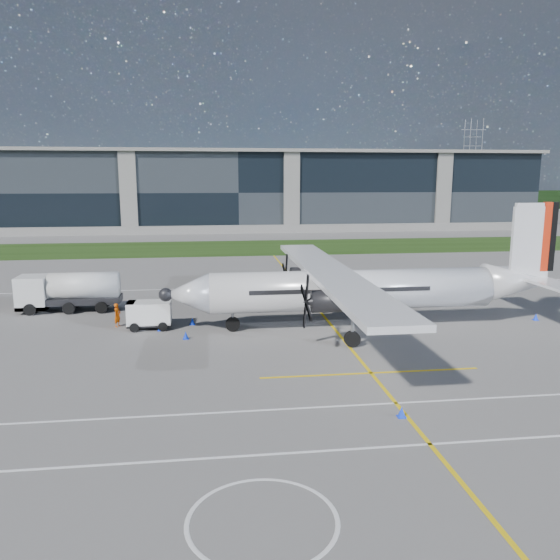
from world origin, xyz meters
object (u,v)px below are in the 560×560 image
(turboprop_aircraft, at_px, (366,266))
(safety_cone_stbdwing, at_px, (294,284))
(pylon_east, at_px, (472,164))
(baggage_tug, at_px, (150,315))
(safety_cone_fwd, at_px, (160,327))
(fuel_tanker_truck, at_px, (62,292))
(safety_cone_tail, at_px, (536,317))
(ground_crew_person, at_px, (117,313))
(safety_cone_nose_port, at_px, (186,335))
(safety_cone_portwing, at_px, (402,412))
(safety_cone_nose_stbd, at_px, (192,321))

(turboprop_aircraft, relative_size, safety_cone_stbdwing, 57.51)
(pylon_east, xyz_separation_m, safety_cone_stbdwing, (-82.53, -132.07, -14.75))
(pylon_east, distance_m, safety_cone_stbdwing, 156.43)
(baggage_tug, xyz_separation_m, safety_cone_fwd, (0.77, -0.73, -0.70))
(pylon_east, relative_size, fuel_tanker_truck, 3.71)
(fuel_tanker_truck, distance_m, safety_cone_fwd, 10.60)
(fuel_tanker_truck, distance_m, safety_cone_stbdwing, 20.86)
(fuel_tanker_truck, xyz_separation_m, safety_cone_tail, (35.24, -7.35, -1.27))
(ground_crew_person, relative_size, safety_cone_tail, 3.82)
(safety_cone_stbdwing, bearing_deg, safety_cone_nose_port, -120.49)
(safety_cone_stbdwing, bearing_deg, safety_cone_tail, -43.04)
(ground_crew_person, xyz_separation_m, safety_cone_nose_port, (4.87, -3.64, -0.71))
(safety_cone_stbdwing, xyz_separation_m, safety_cone_tail, (15.76, -14.72, 0.00))
(ground_crew_person, bearing_deg, turboprop_aircraft, -70.56)
(safety_cone_nose_port, bearing_deg, baggage_tug, 131.51)
(safety_cone_portwing, bearing_deg, baggage_tug, 127.84)
(ground_crew_person, xyz_separation_m, safety_cone_fwd, (3.06, -1.46, -0.71))
(safety_cone_nose_port, bearing_deg, safety_cone_tail, 3.54)
(turboprop_aircraft, relative_size, fuel_tanker_truck, 3.56)
(ground_crew_person, relative_size, safety_cone_stbdwing, 3.82)
(fuel_tanker_truck, distance_m, ground_crew_person, 7.30)
(safety_cone_portwing, height_order, safety_cone_nose_stbd, same)
(safety_cone_portwing, bearing_deg, pylon_east, 63.00)
(safety_cone_fwd, bearing_deg, baggage_tug, 136.67)
(safety_cone_nose_port, relative_size, safety_cone_fwd, 1.00)
(safety_cone_stbdwing, distance_m, safety_cone_nose_stbd, 15.80)
(safety_cone_tail, height_order, safety_cone_fwd, same)
(turboprop_aircraft, bearing_deg, safety_cone_portwing, -99.71)
(baggage_tug, relative_size, ground_crew_person, 1.65)
(safety_cone_portwing, distance_m, safety_cone_nose_port, 16.40)
(pylon_east, xyz_separation_m, safety_cone_portwing, (-82.26, -161.46, -14.75))
(safety_cone_stbdwing, bearing_deg, pylon_east, 58.00)
(safety_cone_tail, bearing_deg, safety_cone_nose_stbd, 175.60)
(pylon_east, distance_m, turboprop_aircraft, 167.52)
(baggage_tug, xyz_separation_m, safety_cone_tail, (27.93, -1.34, -0.70))
(safety_cone_tail, xyz_separation_m, safety_cone_fwd, (-27.16, 0.61, 0.00))
(safety_cone_stbdwing, relative_size, safety_cone_nose_port, 1.00)
(ground_crew_person, distance_m, safety_cone_stbdwing, 19.22)
(safety_cone_portwing, relative_size, safety_cone_nose_stbd, 1.00)
(turboprop_aircraft, height_order, baggage_tug, turboprop_aircraft)
(fuel_tanker_truck, xyz_separation_m, safety_cone_stbdwing, (19.48, 7.37, -1.27))
(ground_crew_person, xyz_separation_m, safety_cone_stbdwing, (14.46, 12.65, -0.71))
(baggage_tug, bearing_deg, safety_cone_nose_stbd, 11.41)
(safety_cone_fwd, bearing_deg, safety_cone_tail, -1.29)
(safety_cone_tail, bearing_deg, pylon_east, 65.54)
(turboprop_aircraft, xyz_separation_m, safety_cone_fwd, (-14.16, 0.74, -4.06))
(fuel_tanker_truck, bearing_deg, safety_cone_stbdwing, 20.72)
(ground_crew_person, bearing_deg, fuel_tanker_truck, 70.23)
(pylon_east, xyz_separation_m, safety_cone_tail, (-66.77, -146.79, -14.75))
(ground_crew_person, bearing_deg, safety_cone_fwd, -88.72)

